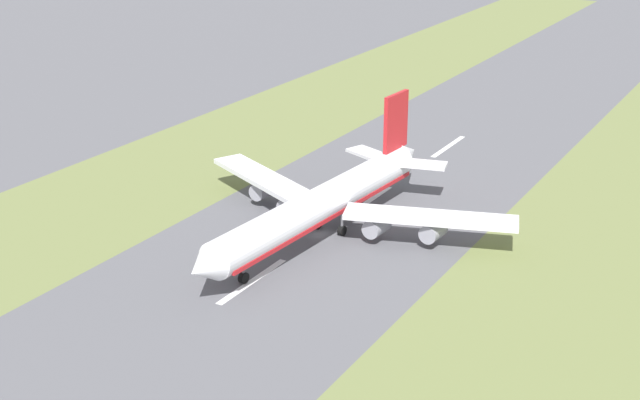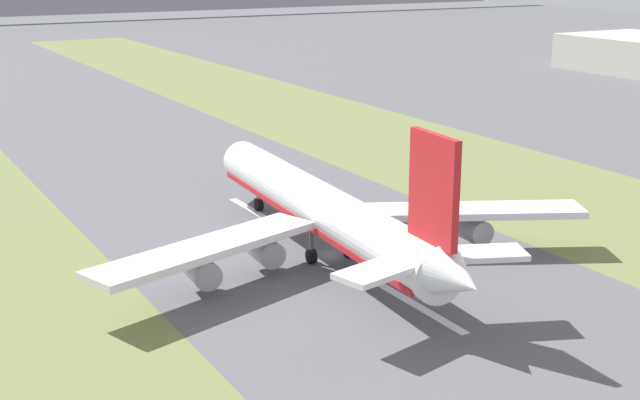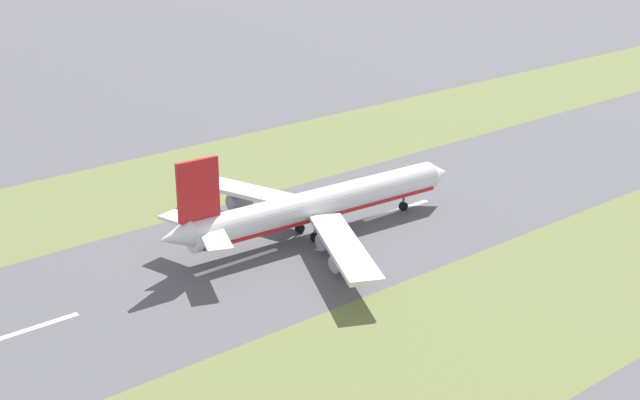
{
  "view_description": "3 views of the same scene",
  "coord_description": "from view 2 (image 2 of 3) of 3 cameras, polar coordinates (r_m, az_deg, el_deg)",
  "views": [
    {
      "loc": [
        -71.38,
        124.23,
        61.57
      ],
      "look_at": [
        -0.64,
        1.2,
        7.0
      ],
      "focal_mm": 50.0,
      "sensor_mm": 36.0,
      "label": 1
    },
    {
      "loc": [
        -52.96,
        -92.61,
        37.07
      ],
      "look_at": [
        -0.64,
        1.2,
        7.0
      ],
      "focal_mm": 50.0,
      "sensor_mm": 36.0,
      "label": 2
    },
    {
      "loc": [
        123.11,
        -100.19,
        68.49
      ],
      "look_at": [
        -0.64,
        1.2,
        7.0
      ],
      "focal_mm": 50.0,
      "sensor_mm": 36.0,
      "label": 3
    }
  ],
  "objects": [
    {
      "name": "ground_plane",
      "position": [
        112.94,
        0.58,
        -3.52
      ],
      "size": [
        800.0,
        800.0,
        0.0
      ],
      "primitive_type": "plane",
      "color": "#56565B"
    },
    {
      "name": "grass_median_east",
      "position": [
        139.81,
        16.81,
        -0.42
      ],
      "size": [
        40.0,
        600.0,
        0.01
      ],
      "primitive_type": "cube",
      "color": "olive",
      "rests_on": "ground"
    },
    {
      "name": "centreline_dash_mid",
      "position": [
        98.11,
        6.07,
        -6.65
      ],
      "size": [
        1.2,
        18.0,
        0.01
      ],
      "primitive_type": "cube",
      "color": "silver",
      "rests_on": "ground"
    },
    {
      "name": "centreline_dash_far",
      "position": [
        130.88,
        -4.02,
        -0.85
      ],
      "size": [
        1.2,
        18.0,
        0.01
      ],
      "primitive_type": "cube",
      "color": "silver",
      "rests_on": "ground"
    },
    {
      "name": "airplane_main_jet",
      "position": [
        110.16,
        0.42,
        -0.73
      ],
      "size": [
        63.99,
        67.22,
        20.2
      ],
      "color": "white",
      "rests_on": "ground"
    }
  ]
}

